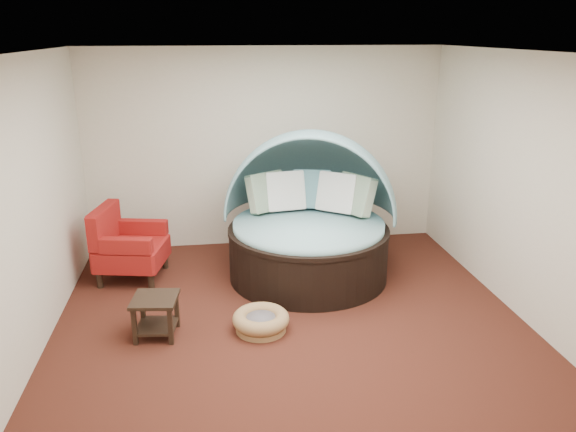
{
  "coord_description": "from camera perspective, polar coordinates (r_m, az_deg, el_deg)",
  "views": [
    {
      "loc": [
        -0.82,
        -5.3,
        2.99
      ],
      "look_at": [
        0.05,
        0.6,
        1.01
      ],
      "focal_mm": 35.0,
      "sensor_mm": 36.0,
      "label": 1
    }
  ],
  "objects": [
    {
      "name": "wall_left",
      "position": [
        5.78,
        -24.91,
        0.62
      ],
      "size": [
        0.0,
        5.0,
        5.0
      ],
      "primitive_type": "plane",
      "rotation": [
        1.57,
        0.0,
        1.57
      ],
      "color": "beige",
      "rests_on": "floor"
    },
    {
      "name": "side_table",
      "position": [
        5.94,
        -13.29,
        -9.38
      ],
      "size": [
        0.5,
        0.5,
        0.43
      ],
      "rotation": [
        0.0,
        0.0,
        -0.13
      ],
      "color": "black",
      "rests_on": "floor"
    },
    {
      "name": "red_armchair",
      "position": [
        7.31,
        -16.06,
        -2.92
      ],
      "size": [
        0.94,
        0.94,
        0.93
      ],
      "rotation": [
        0.0,
        0.0,
        -0.21
      ],
      "color": "black",
      "rests_on": "floor"
    },
    {
      "name": "ceiling",
      "position": [
        5.37,
        0.43,
        16.31
      ],
      "size": [
        5.0,
        5.0,
        0.0
      ],
      "primitive_type": "plane",
      "rotation": [
        3.14,
        0.0,
        0.0
      ],
      "color": "white",
      "rests_on": "wall_back"
    },
    {
      "name": "canopy_daybed",
      "position": [
        7.04,
        2.19,
        0.64
      ],
      "size": [
        2.49,
        2.44,
        1.84
      ],
      "rotation": [
        0.0,
        0.0,
        -0.25
      ],
      "color": "black",
      "rests_on": "floor"
    },
    {
      "name": "wall_front",
      "position": [
        3.32,
        7.08,
        -10.4
      ],
      "size": [
        5.0,
        0.0,
        5.0
      ],
      "primitive_type": "plane",
      "rotation": [
        -1.57,
        0.0,
        0.0
      ],
      "color": "beige",
      "rests_on": "floor"
    },
    {
      "name": "floor",
      "position": [
        6.14,
        0.37,
        -10.82
      ],
      "size": [
        5.0,
        5.0,
        0.0
      ],
      "primitive_type": "plane",
      "color": "#4A2115",
      "rests_on": "ground"
    },
    {
      "name": "wall_back",
      "position": [
        8.0,
        -2.35,
        6.85
      ],
      "size": [
        5.0,
        0.0,
        5.0
      ],
      "primitive_type": "plane",
      "rotation": [
        1.57,
        0.0,
        0.0
      ],
      "color": "beige",
      "rests_on": "floor"
    },
    {
      "name": "pet_basket",
      "position": [
        5.96,
        -2.77,
        -10.59
      ],
      "size": [
        0.79,
        0.79,
        0.21
      ],
      "rotation": [
        0.0,
        0.0,
        0.42
      ],
      "color": "#9C7347",
      "rests_on": "floor"
    },
    {
      "name": "wall_right",
      "position": [
        6.45,
        22.94,
        2.59
      ],
      "size": [
        0.0,
        5.0,
        5.0
      ],
      "primitive_type": "plane",
      "rotation": [
        1.57,
        0.0,
        -1.57
      ],
      "color": "beige",
      "rests_on": "floor"
    }
  ]
}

